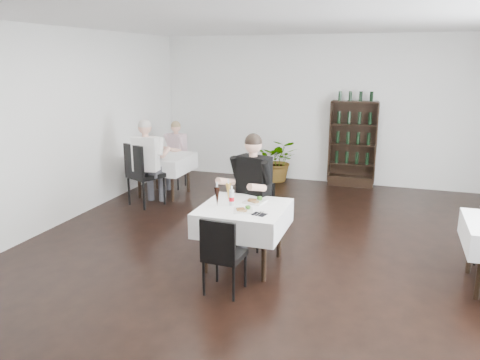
% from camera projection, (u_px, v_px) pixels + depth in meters
% --- Properties ---
extents(room_shell, '(9.00, 9.00, 9.00)m').
position_uv_depth(room_shell, '(268.00, 149.00, 5.44)').
color(room_shell, black).
rests_on(room_shell, ground).
extents(wine_shelf, '(0.90, 0.28, 1.75)m').
position_uv_depth(wine_shelf, '(353.00, 145.00, 9.38)').
color(wine_shelf, black).
rests_on(wine_shelf, ground).
extents(main_table, '(1.03, 1.03, 0.77)m').
position_uv_depth(main_table, '(244.00, 218.00, 5.76)').
color(main_table, black).
rests_on(main_table, ground).
extents(left_table, '(0.98, 0.98, 0.77)m').
position_uv_depth(left_table, '(164.00, 163.00, 8.79)').
color(left_table, black).
rests_on(left_table, ground).
extents(potted_tree, '(0.89, 0.79, 0.91)m').
position_uv_depth(potted_tree, '(279.00, 160.00, 9.83)').
color(potted_tree, '#28551D').
rests_on(potted_tree, ground).
extents(main_chair_far, '(0.51, 0.51, 0.89)m').
position_uv_depth(main_chair_far, '(257.00, 210.00, 6.43)').
color(main_chair_far, black).
rests_on(main_chair_far, ground).
extents(main_chair_near, '(0.43, 0.43, 0.89)m').
position_uv_depth(main_chair_near, '(222.00, 251.00, 5.04)').
color(main_chair_near, black).
rests_on(main_chair_near, ground).
extents(left_chair_far, '(0.39, 0.40, 0.86)m').
position_uv_depth(left_chair_far, '(175.00, 163.00, 9.42)').
color(left_chair_far, black).
rests_on(left_chair_far, ground).
extents(left_chair_near, '(0.67, 0.68, 1.11)m').
position_uv_depth(left_chair_near, '(141.00, 171.00, 8.11)').
color(left_chair_near, black).
rests_on(left_chair_near, ground).
extents(diner_main, '(0.67, 0.72, 1.58)m').
position_uv_depth(diner_main, '(250.00, 184.00, 6.18)').
color(diner_main, '#3E3F46').
rests_on(diner_main, ground).
extents(diner_left_far, '(0.58, 0.62, 1.33)m').
position_uv_depth(diner_left_far, '(174.00, 149.00, 9.34)').
color(diner_left_far, '#3E3F46').
rests_on(diner_left_far, ground).
extents(diner_left_near, '(0.61, 0.63, 1.54)m').
position_uv_depth(diner_left_near, '(148.00, 156.00, 8.08)').
color(diner_left_near, '#3E3F46').
rests_on(diner_left_near, ground).
extents(plate_far, '(0.28, 0.28, 0.08)m').
position_uv_depth(plate_far, '(255.00, 201.00, 5.87)').
color(plate_far, white).
rests_on(plate_far, main_table).
extents(plate_near, '(0.28, 0.28, 0.07)m').
position_uv_depth(plate_near, '(243.00, 210.00, 5.53)').
color(plate_near, white).
rests_on(plate_near, main_table).
extents(pilsner_dark, '(0.07, 0.07, 0.31)m').
position_uv_depth(pilsner_dark, '(217.00, 196.00, 5.69)').
color(pilsner_dark, black).
rests_on(pilsner_dark, main_table).
extents(pilsner_lager, '(0.07, 0.07, 0.29)m').
position_uv_depth(pilsner_lager, '(228.00, 192.00, 5.90)').
color(pilsner_lager, '#BE8A30').
rests_on(pilsner_lager, main_table).
extents(coke_bottle, '(0.07, 0.07, 0.25)m').
position_uv_depth(coke_bottle, '(232.00, 198.00, 5.71)').
color(coke_bottle, silver).
rests_on(coke_bottle, main_table).
extents(napkin_cutlery, '(0.18, 0.17, 0.02)m').
position_uv_depth(napkin_cutlery, '(259.00, 214.00, 5.41)').
color(napkin_cutlery, black).
rests_on(napkin_cutlery, main_table).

